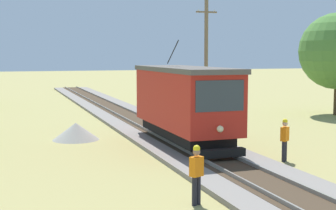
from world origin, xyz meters
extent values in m
cube|color=red|center=(0.00, 18.59, 2.30)|extent=(2.50, 8.00, 2.60)
cube|color=#56514C|center=(0.00, 18.59, 3.71)|extent=(2.60, 8.32, 0.22)
cube|color=black|center=(0.00, 18.59, 0.72)|extent=(2.10, 7.04, 0.44)
cube|color=#2D3842|center=(0.00, 14.58, 2.77)|extent=(2.10, 0.03, 1.25)
cube|color=#2D3842|center=(1.26, 18.59, 2.66)|extent=(0.02, 6.72, 1.04)
sphere|color=#F4EAB2|center=(0.00, 14.53, 1.45)|extent=(0.28, 0.28, 0.28)
cylinder|color=black|center=(0.00, 20.19, 4.52)|extent=(0.05, 1.67, 1.19)
cube|color=black|center=(0.00, 14.39, 0.50)|extent=(2.00, 0.36, 0.32)
cylinder|color=black|center=(0.00, 16.35, 0.72)|extent=(1.54, 0.80, 0.80)
cylinder|color=black|center=(0.00, 20.83, 0.72)|extent=(1.54, 0.80, 0.80)
cylinder|color=#7A664C|center=(4.11, 25.43, 4.02)|extent=(0.24, 0.29, 8.04)
cube|color=#7A664C|center=(4.11, 25.43, 7.07)|extent=(1.40, 0.10, 0.10)
cylinder|color=silver|center=(3.56, 25.43, 7.17)|extent=(0.08, 0.08, 0.10)
cylinder|color=silver|center=(4.66, 25.43, 7.17)|extent=(0.08, 0.08, 0.10)
cone|color=#9E998E|center=(-4.66, 22.10, 0.44)|extent=(2.41, 2.41, 0.89)
cylinder|color=black|center=(-2.78, 10.09, 0.43)|extent=(0.15, 0.15, 0.86)
cylinder|color=black|center=(-2.93, 10.02, 0.43)|extent=(0.15, 0.15, 0.86)
cube|color=orange|center=(-2.85, 10.06, 1.15)|extent=(0.45, 0.38, 0.58)
sphere|color=#936B51|center=(-2.85, 10.06, 1.58)|extent=(0.22, 0.22, 0.22)
sphere|color=yellow|center=(-2.85, 10.06, 1.68)|extent=(0.21, 0.21, 0.21)
cylinder|color=black|center=(2.83, 14.24, 0.43)|extent=(0.15, 0.15, 0.86)
cylinder|color=black|center=(2.70, 14.15, 0.43)|extent=(0.15, 0.15, 0.86)
cube|color=orange|center=(2.77, 14.19, 1.15)|extent=(0.45, 0.42, 0.58)
sphere|color=tan|center=(2.77, 14.19, 1.58)|extent=(0.22, 0.22, 0.22)
sphere|color=yellow|center=(2.77, 14.19, 1.68)|extent=(0.21, 0.21, 0.21)
cylinder|color=#4C3823|center=(14.76, 26.19, 1.29)|extent=(0.32, 0.32, 2.58)
camera|label=1|loc=(-8.06, -2.56, 4.39)|focal=50.99mm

